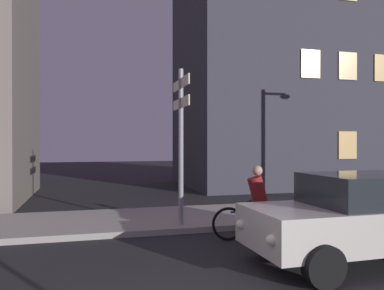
{
  "coord_description": "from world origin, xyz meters",
  "views": [
    {
      "loc": [
        -0.96,
        -4.03,
        2.11
      ],
      "look_at": [
        1.46,
        5.0,
        2.05
      ],
      "focal_mm": 36.37,
      "sensor_mm": 36.0,
      "label": 1
    }
  ],
  "objects": [
    {
      "name": "sidewalk_kerb",
      "position": [
        0.0,
        6.17,
        0.07
      ],
      "size": [
        40.0,
        3.06,
        0.14
      ],
      "primitive_type": "cube",
      "color": "#9E9991",
      "rests_on": "ground_plane"
    },
    {
      "name": "signpost",
      "position": [
        1.2,
        5.05,
        2.39
      ],
      "size": [
        0.12,
        1.58,
        3.74
      ],
      "color": "gray",
      "rests_on": "sidewalk_kerb"
    },
    {
      "name": "car_far_trailing",
      "position": [
        3.67,
        1.75,
        0.82
      ],
      "size": [
        4.14,
        1.96,
        1.56
      ],
      "color": "beige",
      "rests_on": "ground_plane"
    },
    {
      "name": "cyclist",
      "position": [
        2.56,
        3.77,
        0.75
      ],
      "size": [
        1.81,
        0.37,
        1.61
      ],
      "color": "black",
      "rests_on": "ground_plane"
    },
    {
      "name": "building_right_block",
      "position": [
        8.17,
        13.89,
        8.41
      ],
      "size": [
        9.15,
        6.57,
        16.82
      ],
      "color": "#383842",
      "rests_on": "ground_plane"
    }
  ]
}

